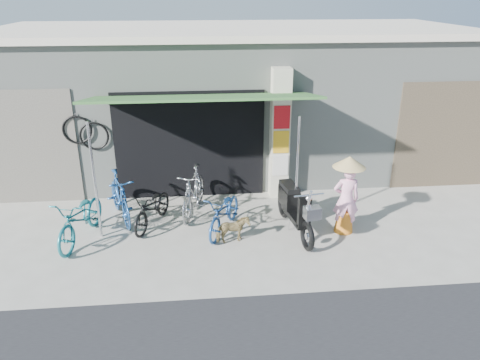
{
  "coord_description": "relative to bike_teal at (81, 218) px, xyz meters",
  "views": [
    {
      "loc": [
        -1.05,
        -7.68,
        4.58
      ],
      "look_at": [
        -0.2,
        1.0,
        1.0
      ],
      "focal_mm": 35.0,
      "sensor_mm": 36.0,
      "label": 1
    }
  ],
  "objects": [
    {
      "name": "neighbour_right",
      "position": [
        8.32,
        1.95,
        0.82
      ],
      "size": [
        2.6,
        0.06,
        2.6
      ],
      "primitive_type": "cube",
      "color": "brown",
      "rests_on": "ground"
    },
    {
      "name": "ground",
      "position": [
        3.32,
        -0.64,
        -0.48
      ],
      "size": [
        80.0,
        80.0,
        0.0
      ],
      "primitive_type": "plane",
      "color": "#AEA89D",
      "rests_on": "ground"
    },
    {
      "name": "street_dog",
      "position": [
        2.91,
        -0.38,
        -0.21
      ],
      "size": [
        0.69,
        0.44,
        0.54
      ],
      "primitive_type": "imported",
      "rotation": [
        0.0,
        0.0,
        1.81
      ],
      "color": "tan",
      "rests_on": "ground"
    },
    {
      "name": "bicycle_shop",
      "position": [
        3.32,
        4.46,
        1.36
      ],
      "size": [
        12.3,
        5.3,
        3.66
      ],
      "color": "#979C95",
      "rests_on": "ground"
    },
    {
      "name": "awning",
      "position": [
        2.42,
        0.99,
        2.03
      ],
      "size": [
        4.6,
        1.88,
        2.72
      ],
      "color": "#2E5B29",
      "rests_on": "ground"
    },
    {
      "name": "bike_teal",
      "position": [
        0.0,
        0.0,
        0.0
      ],
      "size": [
        1.03,
        1.92,
        0.96
      ],
      "primitive_type": "imported",
      "rotation": [
        0.0,
        0.0,
        -0.23
      ],
      "color": "#1B707A",
      "rests_on": "ground"
    },
    {
      "name": "bike_black",
      "position": [
        1.33,
        0.48,
        -0.08
      ],
      "size": [
        1.07,
        1.62,
        0.81
      ],
      "primitive_type": "imported",
      "rotation": [
        0.0,
        0.0,
        -0.38
      ],
      "color": "black",
      "rests_on": "ground"
    },
    {
      "name": "neighbour_left",
      "position": [
        -1.68,
        1.95,
        0.82
      ],
      "size": [
        2.6,
        0.06,
        2.6
      ],
      "primitive_type": "cube",
      "color": "#6B665B",
      "rests_on": "ground"
    },
    {
      "name": "bike_blue",
      "position": [
        0.62,
        0.85,
        0.04
      ],
      "size": [
        1.04,
        1.78,
        1.03
      ],
      "primitive_type": "imported",
      "rotation": [
        0.0,
        0.0,
        0.35
      ],
      "color": "navy",
      "rests_on": "ground"
    },
    {
      "name": "bike_navy",
      "position": [
        2.79,
        0.1,
        -0.06
      ],
      "size": [
        1.15,
        1.67,
        0.83
      ],
      "primitive_type": "imported",
      "rotation": [
        0.0,
        0.0,
        -0.42
      ],
      "color": "navy",
      "rests_on": "ground"
    },
    {
      "name": "shop_pillar",
      "position": [
        4.17,
        1.81,
        1.02
      ],
      "size": [
        0.42,
        0.44,
        3.0
      ],
      "color": "beige",
      "rests_on": "ground"
    },
    {
      "name": "moped",
      "position": [
        4.17,
        -0.04,
        0.04
      ],
      "size": [
        0.61,
        2.0,
        1.14
      ],
      "rotation": [
        0.0,
        0.0,
        0.13
      ],
      "color": "black",
      "rests_on": "ground"
    },
    {
      "name": "nun",
      "position": [
        5.18,
        -0.14,
        0.33
      ],
      "size": [
        0.64,
        0.64,
        1.61
      ],
      "rotation": [
        0.0,
        0.0,
        3.07
      ],
      "color": "#FFABD0",
      "rests_on": "ground"
    },
    {
      "name": "bike_silver",
      "position": [
        2.17,
        0.98,
        0.04
      ],
      "size": [
        0.93,
        1.79,
        1.04
      ],
      "primitive_type": "imported",
      "rotation": [
        0.0,
        0.0,
        -0.27
      ],
      "color": "#9C9DA0",
      "rests_on": "ground"
    }
  ]
}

